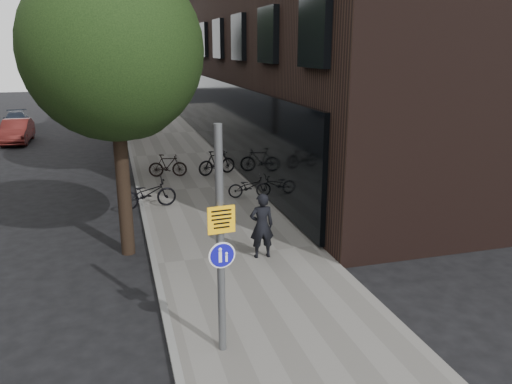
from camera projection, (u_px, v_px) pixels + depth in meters
name	position (u px, v px, depth m)	size (l,w,h in m)	color
ground	(270.00, 324.00, 10.05)	(120.00, 120.00, 0.00)	black
sidewalk	(199.00, 189.00, 19.33)	(4.50, 60.00, 0.12)	slate
curb_edge	(139.00, 194.00, 18.73)	(0.15, 60.00, 0.13)	slate
street_tree_near	(117.00, 58.00, 12.24)	(4.40, 4.40, 7.50)	black
street_tree_mid	(113.00, 54.00, 20.08)	(5.00, 5.00, 7.80)	black
street_tree_far	(111.00, 52.00, 28.39)	(5.00, 5.00, 7.80)	black
signpost	(220.00, 242.00, 8.46)	(0.47, 0.14, 4.09)	#595B5E
pedestrian	(262.00, 226.00, 12.75)	(0.63, 0.41, 1.72)	black
parked_bike_facade_near	(249.00, 187.00, 18.01)	(0.53, 1.53, 0.80)	black
parked_bike_facade_far	(217.00, 162.00, 21.23)	(0.49, 1.74, 1.04)	black
parked_bike_curb_near	(148.00, 193.00, 16.82)	(0.67, 1.92, 1.01)	black
parked_bike_curb_far	(168.00, 165.00, 20.88)	(0.45, 1.59, 0.96)	black
parked_car_mid	(17.00, 131.00, 28.92)	(1.42, 4.07, 1.34)	maroon
parked_car_far	(16.00, 120.00, 34.24)	(1.55, 3.82, 1.11)	#1A212E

